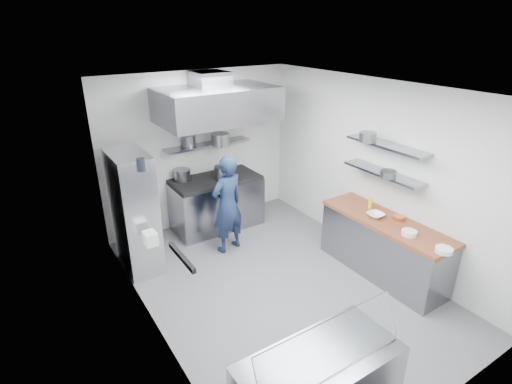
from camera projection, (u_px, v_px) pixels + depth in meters
floor at (278, 284)px, 5.85m from camera, size 5.00×5.00×0.00m
ceiling at (283, 89)px, 4.75m from camera, size 5.00×5.00×0.00m
wall_back at (199, 150)px, 7.23m from camera, size 3.60×2.80×0.02m
wall_front at (454, 297)px, 3.37m from camera, size 3.60×2.80×0.02m
wall_left at (148, 232)px, 4.41m from camera, size 2.80×5.00×0.02m
wall_right at (374, 171)px, 6.19m from camera, size 2.80×5.00×0.02m
gas_range at (217, 204)px, 7.35m from camera, size 1.60×0.80×0.90m
cooktop at (216, 180)px, 7.16m from camera, size 1.57×0.78×0.06m
stock_pot_left at (182, 175)px, 7.01m from camera, size 0.28×0.28×0.20m
stock_pot_mid at (223, 173)px, 7.06m from camera, size 0.30×0.30×0.24m
over_range_shelf at (208, 145)px, 7.11m from camera, size 1.60×0.30×0.04m
shelf_pot_a at (189, 141)px, 6.95m from camera, size 0.24×0.24×0.18m
shelf_pot_b at (220, 139)px, 6.95m from camera, size 0.32×0.32×0.22m
extractor_hood at (217, 104)px, 6.48m from camera, size 1.90×1.15×0.55m
hood_duct at (210, 79)px, 6.51m from camera, size 0.55×0.55×0.24m
red_firebox at (132, 162)px, 6.56m from camera, size 0.22×0.10×0.26m
chef at (227, 205)px, 6.44m from camera, size 0.67×0.51×1.64m
wire_rack at (134, 212)px, 5.94m from camera, size 0.50×0.90×1.85m
rack_bin_a at (150, 238)px, 5.48m from camera, size 0.17×0.21×0.19m
rack_bin_b at (136, 194)px, 5.62m from camera, size 0.13×0.16×0.14m
rack_jar at (141, 165)px, 5.27m from camera, size 0.11×0.11×0.18m
knife_strip at (182, 257)px, 3.66m from camera, size 0.04×0.55×0.05m
prep_counter_base at (383, 249)px, 5.96m from camera, size 0.62×2.00×0.84m
prep_counter_top at (386, 222)px, 5.78m from camera, size 0.65×2.04×0.06m
plate_stack_a at (444, 250)px, 4.95m from camera, size 0.21×0.21×0.06m
plate_stack_b at (409, 233)px, 5.35m from camera, size 0.20×0.20×0.06m
copper_pan at (399, 218)px, 5.76m from camera, size 0.17×0.17×0.06m
squeeze_bottle at (370, 203)px, 6.10m from camera, size 0.06×0.06×0.18m
mixing_bowl at (376, 215)px, 5.85m from camera, size 0.25×0.25×0.06m
wall_shelf_lower at (383, 173)px, 5.84m from camera, size 0.30×1.30×0.04m
wall_shelf_upper at (387, 145)px, 5.68m from camera, size 0.30×1.30×0.04m
shelf_pot_c at (388, 174)px, 5.60m from camera, size 0.22×0.22×0.10m
shelf_pot_d at (368, 137)px, 5.75m from camera, size 0.25×0.25×0.14m
display_glass at (332, 347)px, 3.29m from camera, size 1.47×0.19×0.42m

